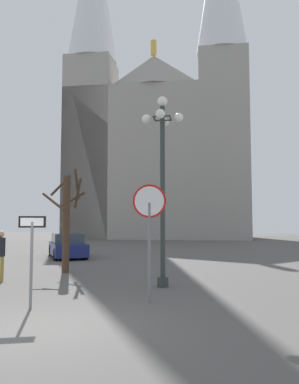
# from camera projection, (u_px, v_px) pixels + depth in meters

# --- Properties ---
(ground_plane) EXTENTS (120.00, 120.00, 0.00)m
(ground_plane) POSITION_uv_depth(u_px,v_px,m) (30.00, 329.00, 7.37)
(ground_plane) COLOR #514F4C
(cathedral) EXTENTS (21.95, 12.62, 42.12)m
(cathedral) POSITION_uv_depth(u_px,v_px,m) (157.00, 127.00, 47.50)
(cathedral) COLOR gray
(cathedral) RESTS_ON ground
(stop_sign) EXTENTS (0.88, 0.09, 3.05)m
(stop_sign) POSITION_uv_depth(u_px,v_px,m) (149.00, 218.00, 9.95)
(stop_sign) COLOR slate
(stop_sign) RESTS_ON ground
(one_way_arrow_sign) EXTENTS (0.61, 0.24, 2.21)m
(one_way_arrow_sign) POSITION_uv_depth(u_px,v_px,m) (32.00, 249.00, 9.17)
(one_way_arrow_sign) COLOR slate
(one_way_arrow_sign) RESTS_ON ground
(street_lamp) EXTENTS (1.37, 1.37, 6.18)m
(street_lamp) POSITION_uv_depth(u_px,v_px,m) (163.00, 169.00, 12.38)
(street_lamp) COLOR #2D3833
(street_lamp) RESTS_ON ground
(bare_tree) EXTENTS (1.65, 1.66, 4.21)m
(bare_tree) POSITION_uv_depth(u_px,v_px,m) (67.00, 219.00, 15.62)
(bare_tree) COLOR #473323
(bare_tree) RESTS_ON ground
(parked_car_near_navy) EXTENTS (3.56, 4.56, 1.37)m
(parked_car_near_navy) POSITION_uv_depth(u_px,v_px,m) (68.00, 246.00, 21.93)
(parked_car_near_navy) COLOR navy
(parked_car_near_navy) RESTS_ON ground
(pedestrian_walking) EXTENTS (0.32, 0.32, 1.75)m
(pedestrian_walking) POSITION_uv_depth(u_px,v_px,m) (0.00, 251.00, 13.18)
(pedestrian_walking) COLOR olive
(pedestrian_walking) RESTS_ON ground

